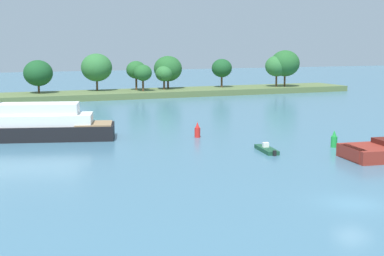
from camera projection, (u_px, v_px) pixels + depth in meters
The scene contains 7 objects.
ground_plane at pixel (353, 204), 38.71m from camera, with size 400.00×400.00×0.00m, color teal.
treeline_island at pixel (176, 80), 121.01m from camera, with size 85.28×12.26×9.84m.
small_motorboat at pixel (267, 149), 57.50m from camera, with size 1.99×4.78×0.91m.
white_riverboat at pixel (13, 124), 64.29m from camera, with size 23.92×11.13×6.84m.
fishing_skiff at pixel (77, 125), 75.17m from camera, with size 5.59×3.03×0.89m.
channel_buoy_red at pixel (197, 131), 66.18m from camera, with size 0.70×0.70×1.90m.
channel_buoy_green at pixel (334, 140), 59.89m from camera, with size 0.70×0.70×1.90m.
Camera 1 is at (-24.75, -30.33, 11.28)m, focal length 50.83 mm.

